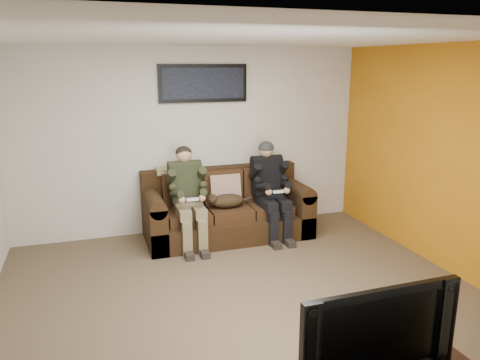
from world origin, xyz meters
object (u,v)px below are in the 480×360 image
object	(u,v)px
sofa	(226,211)
person_right	(270,184)
person_left	(187,191)
television	(370,327)
cat	(226,201)
framed_poster	(203,83)

from	to	relation	value
sofa	person_right	bearing A→B (deg)	-17.98
person_left	person_right	bearing A→B (deg)	0.02
person_right	sofa	bearing A→B (deg)	162.02
person_left	television	size ratio (longest dim) A/B	1.21
person_left	cat	distance (m)	0.57
sofa	television	xyz separation A→B (m)	(-0.17, -3.78, 0.41)
sofa	person_left	xyz separation A→B (m)	(-0.58, -0.19, 0.39)
cat	framed_poster	bearing A→B (deg)	105.62
television	framed_poster	bearing A→B (deg)	89.41
television	person_left	bearing A→B (deg)	95.56
sofa	person_right	xyz separation A→B (m)	(0.58, -0.19, 0.39)
television	cat	bearing A→B (deg)	87.04
person_left	person_right	size ratio (longest dim) A/B	0.99
person_left	framed_poster	size ratio (longest dim) A/B	1.05
sofa	person_left	world-z (taller)	person_left
sofa	television	distance (m)	3.81
person_right	framed_poster	size ratio (longest dim) A/B	1.05
sofa	person_left	bearing A→B (deg)	-161.98
sofa	television	bearing A→B (deg)	-92.50
person_left	television	xyz separation A→B (m)	(0.42, -3.59, 0.02)
sofa	cat	bearing A→B (deg)	-105.59
television	sofa	bearing A→B (deg)	86.43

